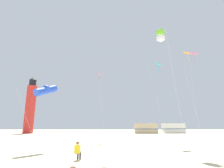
% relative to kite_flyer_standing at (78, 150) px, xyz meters
% --- Properties ---
extents(kite_flyer_standing, '(0.41, 0.55, 1.16)m').
position_rel_kite_flyer_standing_xyz_m(kite_flyer_standing, '(0.00, 0.00, 0.00)').
color(kite_flyer_standing, yellow).
rests_on(kite_flyer_standing, ground).
extents(kite_box_lime, '(2.06, 2.06, 12.01)m').
position_rel_kite_flyer_standing_xyz_m(kite_box_lime, '(7.41, 4.73, 10.80)').
color(kite_box_lime, silver).
rests_on(kite_box_lime, ground).
extents(kite_diamond_cyan, '(2.19, 2.19, 10.00)m').
position_rel_kite_flyer_standing_xyz_m(kite_diamond_cyan, '(8.18, 9.04, 8.76)').
color(kite_diamond_cyan, silver).
rests_on(kite_diamond_cyan, ground).
extents(kite_diamond_scarlet, '(1.61, 1.61, 10.30)m').
position_rel_kite_flyer_standing_xyz_m(kite_diamond_scarlet, '(0.44, 14.86, 9.05)').
color(kite_diamond_scarlet, silver).
rests_on(kite_diamond_scarlet, ground).
extents(kite_diamond_rainbow, '(2.04, 2.08, 11.83)m').
position_rel_kite_flyer_standing_xyz_m(kite_diamond_rainbow, '(13.24, 9.93, 10.45)').
color(kite_diamond_rainbow, silver).
rests_on(kite_diamond_rainbow, ground).
extents(kite_diamond_orange, '(1.22, 1.22, 12.42)m').
position_rel_kite_flyer_standing_xyz_m(kite_diamond_orange, '(12.99, 11.13, 11.00)').
color(kite_diamond_orange, silver).
rests_on(kite_diamond_orange, ground).
extents(kite_tube_blue, '(3.33, 3.71, 6.20)m').
position_rel_kite_flyer_standing_xyz_m(kite_tube_blue, '(-4.05, 4.58, 4.89)').
color(kite_tube_blue, silver).
rests_on(kite_tube_blue, ground).
extents(lighthouse_distant, '(2.80, 2.80, 16.80)m').
position_rel_kite_flyer_standing_xyz_m(lighthouse_distant, '(-21.54, 41.25, 7.22)').
color(lighthouse_distant, red).
rests_on(lighthouse_distant, ground).
extents(rv_van_tan, '(6.54, 2.64, 2.80)m').
position_rel_kite_flyer_standing_xyz_m(rv_van_tan, '(12.45, 39.99, 0.78)').
color(rv_van_tan, '#C6B28C').
rests_on(rv_van_tan, ground).
extents(rv_van_white, '(6.61, 2.85, 2.80)m').
position_rel_kite_flyer_standing_xyz_m(rv_van_white, '(20.86, 41.47, 0.78)').
color(rv_van_white, white).
rests_on(rv_van_white, ground).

